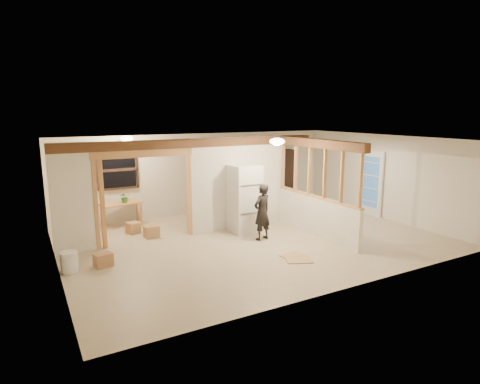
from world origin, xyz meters
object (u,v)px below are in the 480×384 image
work_table (121,215)px  bookshelf (280,177)px  refrigerator (245,198)px  shop_vac (89,227)px  woman (262,212)px

work_table → bookshelf: bookshelf is taller
refrigerator → bookshelf: (2.68, 2.24, 0.05)m
bookshelf → shop_vac: bearing=-171.6°
refrigerator → woman: 0.87m
woman → shop_vac: woman is taller
woman → work_table: size_ratio=1.32×
refrigerator → shop_vac: (-3.78, 1.28, -0.58)m
shop_vac → work_table: bearing=38.0°
refrigerator → work_table: 3.51m
woman → refrigerator: bearing=-103.2°
shop_vac → bookshelf: (6.45, 0.96, 0.63)m
woman → work_table: 4.06m
woman → bookshelf: 4.07m
work_table → woman: bearing=-57.8°
woman → bookshelf: (2.65, 3.09, 0.23)m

